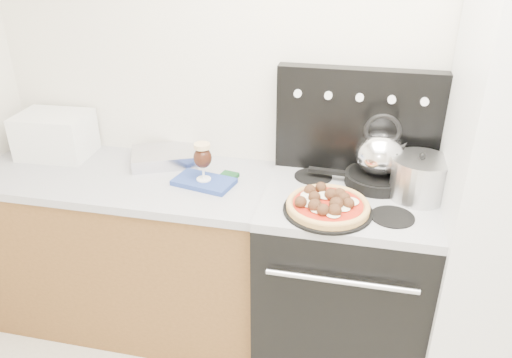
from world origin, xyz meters
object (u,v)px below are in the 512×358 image
(toaster_oven, at_px, (55,135))
(oven_mitt, at_px, (204,182))
(base_cabinet, at_px, (133,252))
(tea_kettle, at_px, (380,150))
(pizza, at_px, (328,204))
(beer_glass, at_px, (203,162))
(stove_body, at_px, (341,282))
(skillet, at_px, (377,179))
(pizza_pan, at_px, (327,210))
(stock_pot, at_px, (419,179))

(toaster_oven, xyz_separation_m, oven_mitt, (0.86, -0.16, -0.10))
(base_cabinet, relative_size, tea_kettle, 5.99)
(pizza, bearing_deg, beer_glass, 164.71)
(stove_body, height_order, oven_mitt, oven_mitt)
(base_cabinet, distance_m, skillet, 1.33)
(oven_mitt, bearing_deg, beer_glass, 0.00)
(base_cabinet, height_order, oven_mitt, oven_mitt)
(toaster_oven, height_order, beer_glass, toaster_oven)
(toaster_oven, xyz_separation_m, beer_glass, (0.86, -0.16, 0.00))
(oven_mitt, height_order, beer_glass, beer_glass)
(oven_mitt, bearing_deg, pizza_pan, -15.29)
(oven_mitt, distance_m, beer_glass, 0.10)
(toaster_oven, bearing_deg, skillet, -3.99)
(base_cabinet, xyz_separation_m, tea_kettle, (1.22, 0.11, 0.66))
(pizza_pan, bearing_deg, stock_pot, 29.48)
(skillet, bearing_deg, stove_body, -129.08)
(beer_glass, height_order, tea_kettle, tea_kettle)
(beer_glass, height_order, stock_pot, beer_glass)
(stove_body, distance_m, toaster_oven, 1.65)
(base_cabinet, height_order, pizza_pan, pizza_pan)
(toaster_oven, height_order, pizza_pan, toaster_oven)
(pizza, height_order, skillet, pizza)
(toaster_oven, distance_m, tea_kettle, 1.65)
(oven_mitt, bearing_deg, stock_pot, 2.79)
(base_cabinet, relative_size, skillet, 4.98)
(base_cabinet, bearing_deg, stove_body, -1.30)
(stove_body, distance_m, beer_glass, 0.89)
(base_cabinet, height_order, stove_body, stove_body)
(oven_mitt, height_order, stock_pot, stock_pot)
(pizza_pan, bearing_deg, oven_mitt, 164.71)
(pizza_pan, relative_size, skillet, 1.28)
(stove_body, height_order, tea_kettle, tea_kettle)
(pizza_pan, xyz_separation_m, skillet, (0.20, 0.30, 0.02))
(pizza, xyz_separation_m, stock_pot, (0.37, 0.21, 0.05))
(toaster_oven, relative_size, beer_glass, 1.92)
(base_cabinet, distance_m, pizza_pan, 1.15)
(toaster_oven, distance_m, pizza, 1.49)
(toaster_oven, relative_size, skillet, 1.23)
(skillet, distance_m, stock_pot, 0.20)
(pizza_pan, xyz_separation_m, stock_pot, (0.37, 0.21, 0.08))
(tea_kettle, bearing_deg, skillet, 0.00)
(base_cabinet, distance_m, stock_pot, 1.51)
(base_cabinet, distance_m, toaster_oven, 0.74)
(skillet, relative_size, tea_kettle, 1.20)
(base_cabinet, xyz_separation_m, toaster_oven, (-0.43, 0.14, 0.58))
(pizza_pan, height_order, tea_kettle, tea_kettle)
(toaster_oven, xyz_separation_m, pizza, (1.45, -0.32, -0.06))
(pizza_pan, xyz_separation_m, pizza, (0.00, 0.00, 0.03))
(oven_mitt, distance_m, tea_kettle, 0.82)
(pizza, height_order, stock_pot, stock_pot)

